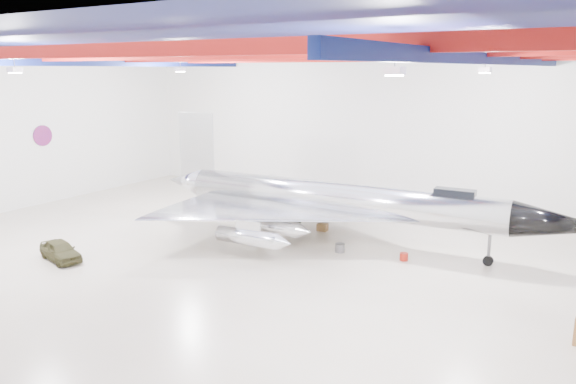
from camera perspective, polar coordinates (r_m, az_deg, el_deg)
The scene contains 15 objects.
floor at distance 30.10m, azimuth -3.77°, elevation -6.52°, with size 40.00×40.00×0.00m, color #B9AA93.
wall_back at distance 41.79m, azimuth 8.25°, elevation 6.45°, with size 40.00×40.00×0.00m, color silver.
wall_left at distance 43.54m, azimuth -25.92°, elevation 5.57°, with size 30.00×30.00×0.00m, color silver.
ceiling at distance 28.50m, azimuth -4.09°, elevation 14.89°, with size 40.00×40.00×0.00m, color #0A0F38.
ceiling_structure at distance 28.48m, azimuth -4.07°, elevation 13.53°, with size 39.50×29.50×1.08m.
wall_roundel at distance 44.64m, azimuth -23.66°, elevation 5.27°, with size 1.50×1.50×0.10m, color #B21414.
jet_aircraft at distance 31.83m, azimuth 4.91°, elevation -1.14°, with size 25.93×15.79×7.07m.
jeep at distance 31.55m, azimuth -22.12°, elevation -5.53°, with size 1.25×3.10×1.06m, color #3E3B1F.
toolbox_red at distance 39.18m, azimuth -1.32°, elevation -1.79°, with size 0.40×0.32×0.28m, color #A01B10.
engine_drum at distance 30.74m, azimuth 5.30°, elevation -5.68°, with size 0.52×0.52×0.47m, color #59595B.
parts_bin at distance 34.65m, azimuth 3.53°, elevation -3.58°, with size 0.62×0.50×0.43m, color olive.
crate_small at distance 40.36m, azimuth -4.09°, elevation -1.42°, with size 0.35×0.28×0.24m, color #59595B.
tool_chest at distance 29.96m, azimuth 11.69°, elevation -6.45°, with size 0.44×0.44×0.40m, color #A01B10.
oil_barrel at distance 36.63m, azimuth -0.14°, elevation -2.73°, with size 0.53×0.42×0.37m, color olive.
spares_box at distance 37.11m, azimuth 5.98°, elevation -2.62°, with size 0.37×0.37×0.34m, color #59595B.
Camera 1 is at (16.68, -23.08, 9.76)m, focal length 35.00 mm.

